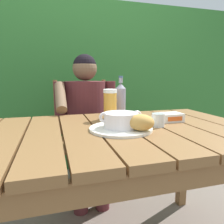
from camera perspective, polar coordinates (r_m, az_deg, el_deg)
The scene contains 12 objects.
dining_table at distance 1.05m, azimuth 0.27°, elevation -9.48°, with size 1.45×0.85×0.77m.
hedge_backdrop at distance 2.56m, azimuth -9.28°, elevation 9.41°, with size 3.99×0.80×2.74m.
chair_near_diner at distance 1.92m, azimuth -7.74°, elevation -6.87°, with size 0.49×0.45×0.99m.
person_eating at distance 1.67m, azimuth -7.00°, elevation -1.39°, with size 0.48×0.47×1.19m.
serving_plate at distance 1.00m, azimuth 2.40°, elevation -4.51°, with size 0.30×0.30×0.01m.
soup_bowl at distance 0.99m, azimuth 2.42°, elevation -2.09°, with size 0.21×0.16×0.08m.
bread_roll at distance 0.94m, azimuth 7.95°, elevation -2.82°, with size 0.14×0.13×0.07m.
beer_glass at distance 1.21m, azimuth -0.51°, elevation 2.03°, with size 0.08×0.08×0.18m.
beer_bottle at distance 1.30m, azimuth 2.35°, elevation 3.41°, with size 0.06×0.06×0.25m.
water_glass_small at distance 1.08m, azimuth 12.41°, elevation -2.14°, with size 0.07×0.07×0.07m.
butter_tub at distance 1.23m, azimuth 15.60°, elevation -1.37°, with size 0.13×0.10×0.05m.
table_knife at distance 1.14m, azimuth 9.75°, elevation -3.02°, with size 0.14×0.06×0.01m.
Camera 1 is at (-0.28, -0.95, 1.03)m, focal length 33.63 mm.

